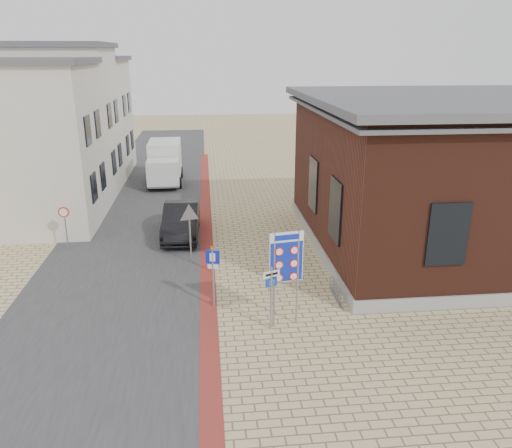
{
  "coord_description": "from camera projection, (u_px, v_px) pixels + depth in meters",
  "views": [
    {
      "loc": [
        -1.94,
        -13.82,
        8.51
      ],
      "look_at": [
        -0.05,
        4.43,
        2.2
      ],
      "focal_mm": 35.0,
      "sensor_mm": 36.0,
      "label": 1
    }
  ],
  "objects": [
    {
      "name": "ground",
      "position": [
        272.0,
        334.0,
        15.95
      ],
      "size": [
        120.0,
        120.0,
        0.0
      ],
      "primitive_type": "plane",
      "color": "tan",
      "rests_on": "ground"
    },
    {
      "name": "essen_sign",
      "position": [
        271.0,
        289.0,
        15.77
      ],
      "size": [
        0.56,
        0.27,
        2.19
      ],
      "rotation": [
        0.0,
        0.0,
        0.4
      ],
      "color": "gray",
      "rests_on": "ground"
    },
    {
      "name": "border_sign",
      "position": [
        286.0,
        259.0,
        15.7
      ],
      "size": [
        1.11,
        0.23,
        3.27
      ],
      "rotation": [
        0.0,
        0.0,
        0.16
      ],
      "color": "gray",
      "rests_on": "ground"
    },
    {
      "name": "bollard",
      "position": [
        212.0,
        259.0,
        20.3
      ],
      "size": [
        0.1,
        0.1,
        1.11
      ],
      "primitive_type": "cylinder",
      "rotation": [
        0.0,
        0.0,
        -0.02
      ],
      "color": "#FF5A0D",
      "rests_on": "ground"
    },
    {
      "name": "road_strip",
      "position": [
        146.0,
        204.0,
        29.52
      ],
      "size": [
        7.0,
        60.0,
        0.02
      ],
      "primitive_type": "cube",
      "color": "#38383A",
      "rests_on": "ground"
    },
    {
      "name": "sedan",
      "position": [
        181.0,
        220.0,
        24.29
      ],
      "size": [
        1.77,
        4.77,
        1.56
      ],
      "primitive_type": "imported",
      "rotation": [
        0.0,
        0.0,
        -0.02
      ],
      "color": "black",
      "rests_on": "ground"
    },
    {
      "name": "curb_strip",
      "position": [
        206.0,
        230.0,
        25.16
      ],
      "size": [
        0.6,
        40.0,
        0.02
      ],
      "primitive_type": "cube",
      "color": "maroon",
      "rests_on": "ground"
    },
    {
      "name": "box_truck",
      "position": [
        165.0,
        162.0,
        34.02
      ],
      "size": [
        2.33,
        5.3,
        2.76
      ],
      "rotation": [
        0.0,
        0.0,
        0.01
      ],
      "color": "slate",
      "rests_on": "ground"
    },
    {
      "name": "parking_sign",
      "position": [
        213.0,
        268.0,
        17.18
      ],
      "size": [
        0.48,
        0.14,
        2.21
      ],
      "rotation": [
        0.0,
        0.0,
        -0.21
      ],
      "color": "gray",
      "rests_on": "ground"
    },
    {
      "name": "townhouse_near",
      "position": [
        22.0,
        145.0,
        24.82
      ],
      "size": [
        7.4,
        6.4,
        8.3
      ],
      "color": "beige",
      "rests_on": "ground"
    },
    {
      "name": "brick_building",
      "position": [
        451.0,
        172.0,
        22.27
      ],
      "size": [
        13.0,
        13.0,
        6.8
      ],
      "color": "gray",
      "rests_on": "ground"
    },
    {
      "name": "bike_rack",
      "position": [
        336.0,
        291.0,
        18.19
      ],
      "size": [
        0.08,
        1.8,
        0.6
      ],
      "color": "slate",
      "rests_on": "ground"
    },
    {
      "name": "townhouse_mid",
      "position": [
        55.0,
        121.0,
        30.33
      ],
      "size": [
        7.4,
        6.4,
        9.1
      ],
      "color": "beige",
      "rests_on": "ground"
    },
    {
      "name": "speed_sign",
      "position": [
        65.0,
        222.0,
        22.23
      ],
      "size": [
        0.49,
        0.07,
        2.07
      ],
      "rotation": [
        0.0,
        0.0,
        -0.01
      ],
      "color": "gray",
      "rests_on": "ground"
    },
    {
      "name": "yield_sign",
      "position": [
        189.0,
        219.0,
        20.69
      ],
      "size": [
        0.9,
        0.27,
        2.57
      ],
      "rotation": [
        0.0,
        0.0,
        0.23
      ],
      "color": "gray",
      "rests_on": "ground"
    },
    {
      "name": "townhouse_far",
      "position": [
        78.0,
        116.0,
        36.1
      ],
      "size": [
        7.4,
        6.4,
        8.3
      ],
      "color": "beige",
      "rests_on": "ground"
    }
  ]
}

